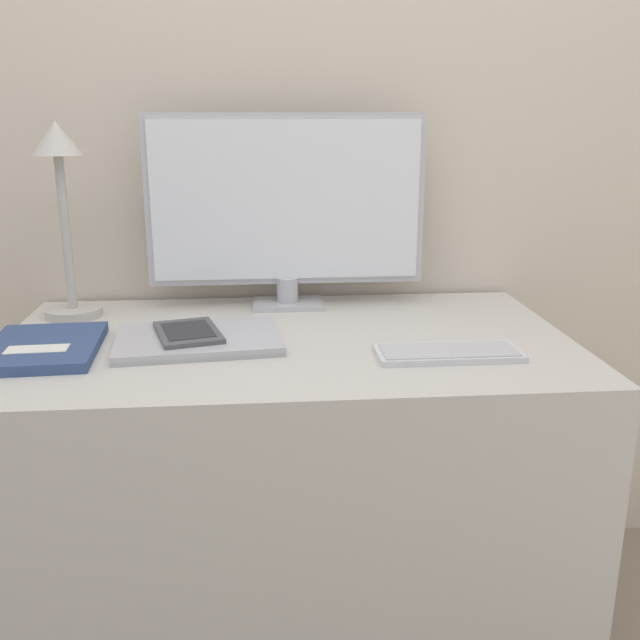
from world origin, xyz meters
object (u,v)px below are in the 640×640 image
Objects in this scene: monitor at (286,207)px; laptop at (198,340)px; keyboard at (448,353)px; notebook at (44,348)px; ereader at (188,332)px; desk_lamp at (62,196)px.

monitor is 0.40m from laptop.
monitor reaches higher than keyboard.
notebook is at bearing 173.23° from keyboard.
laptop is 0.03m from ereader.
ereader is at bearing 7.18° from notebook.
monitor is 1.50× the size of desk_lamp.
notebook is at bearing -174.74° from laptop.
laptop is at bearing 5.26° from notebook.
laptop is 0.80× the size of desk_lamp.
monitor is 3.28× the size of ereader.
ereader is at bearing 165.82° from keyboard.
ereader reaches higher than laptop.
desk_lamp is 1.54× the size of notebook.
desk_lamp is (-0.76, 0.34, 0.26)m from keyboard.
monitor is 0.40m from ereader.
laptop reaches higher than keyboard.
notebook is at bearing -89.11° from desk_lamp.
monitor reaches higher than laptop.
notebook is (-0.48, -0.30, -0.22)m from monitor.
monitor is at bearing 125.76° from keyboard.
desk_lamp is at bearing 90.89° from notebook.
notebook is at bearing -147.69° from monitor.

